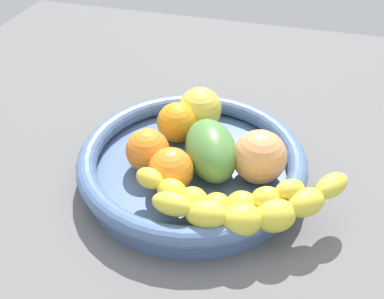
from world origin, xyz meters
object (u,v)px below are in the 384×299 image
Objects in this scene: fruit_bowl at (192,164)px; banana_draped_right at (217,198)px; orange_front at (171,170)px; apple_yellow at (200,109)px; orange_mid_left at (177,122)px; banana_draped_left at (257,209)px; orange_mid_right at (148,150)px; mango_green at (210,152)px; peach_blush at (260,155)px.

banana_draped_right is at bearing -146.88° from fruit_bowl.
fruit_bowl is 5.99cm from orange_front.
orange_front is 0.89× the size of apple_yellow.
apple_yellow is at bearing -31.85° from orange_mid_left.
apple_yellow reaches higher than fruit_bowl.
apple_yellow is (18.53, 7.15, 0.42)cm from banana_draped_right.
banana_draped_left is 22.76cm from apple_yellow.
banana_draped_left is 18.20cm from orange_mid_right.
mango_green is (-10.14, -4.18, 0.02)cm from apple_yellow.
banana_draped_left is at bearing -131.28° from fruit_bowl.
orange_front is 6.37cm from mango_green.
orange_mid_right reaches higher than banana_draped_left.
banana_draped_right is 17.42cm from orange_mid_left.
mango_green is at bearing -79.12° from orange_mid_right.
fruit_bowl is 2.89× the size of mango_green.
orange_mid_left is 0.54× the size of mango_green.
mango_green reaches higher than orange_mid_right.
mango_green is at bearing 19.50° from banana_draped_right.
orange_front is 0.99× the size of orange_mid_left.
apple_yellow reaches higher than banana_draped_right.
banana_draped_left is 1.07× the size of banana_draped_right.
banana_draped_left is at bearing -147.63° from apple_yellow.
orange_front is at bearing -125.30° from orange_mid_right.
apple_yellow is at bearing -20.58° from orange_mid_right.
mango_green is at bearing -132.41° from orange_mid_left.
banana_draped_left is at bearing -114.08° from orange_mid_right.
banana_draped_left reaches higher than fruit_bowl.
fruit_bowl is 10.76cm from banana_draped_right.
banana_draped_left is 2.07× the size of mango_green.
apple_yellow is 0.61× the size of mango_green.
orange_mid_left is at bearing 68.18° from peach_blush.
peach_blush is (2.37, -15.39, 0.63)cm from orange_mid_right.
fruit_bowl is at bearing -16.18° from orange_front.
orange_mid_left is at bearing 33.67° from banana_draped_right.
peach_blush is (9.80, 1.22, 0.61)cm from banana_draped_left.
orange_mid_right is 12.60cm from apple_yellow.
fruit_bowl is at bearing -145.51° from orange_mid_left.
fruit_bowl is at bearing -171.52° from apple_yellow.
orange_mid_right is 15.58cm from peach_blush.
banana_draped_right is 13.40cm from orange_mid_right.
orange_mid_left is at bearing 44.04° from banana_draped_left.
mango_green reaches higher than fruit_bowl.
orange_mid_left is 0.83× the size of peach_blush.
mango_green is at bearing -157.58° from apple_yellow.
orange_front is at bearing 63.26° from banana_draped_right.
banana_draped_right reaches higher than fruit_bowl.
mango_green reaches higher than banana_draped_right.
banana_draped_right is at bearing -116.74° from orange_front.
orange_mid_right reaches higher than banana_draped_right.
banana_draped_right is 19.87cm from apple_yellow.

